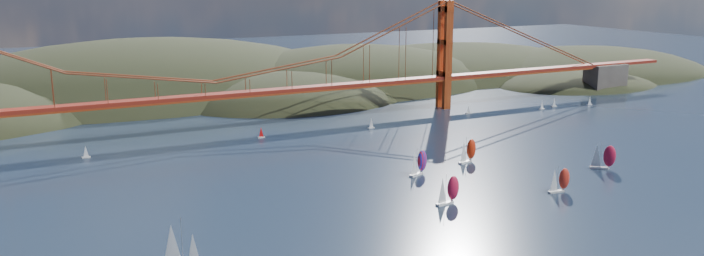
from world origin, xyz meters
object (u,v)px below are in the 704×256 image
sloop_navy (179,253)px  racer_2 (603,156)px  racer_0 (448,190)px  racer_3 (467,151)px  racer_rwb (418,162)px  racer_1 (559,180)px

sloop_navy → racer_2: bearing=22.5°
racer_2 → racer_0: bearing=-137.7°
racer_3 → racer_rwb: 25.29m
racer_1 → racer_rwb: bearing=133.2°
sloop_navy → racer_3: 128.56m
racer_0 → racer_rwb: 31.09m
racer_0 → racer_1: (38.38, -6.27, -0.42)m
racer_0 → racer_1: size_ratio=1.10×
racer_3 → racer_rwb: size_ratio=1.01×
racer_1 → racer_3: 42.19m
sloop_navy → racer_0: (84.56, 16.73, -2.08)m
sloop_navy → racer_2: (155.74, 23.88, -1.94)m
racer_3 → sloop_navy: bearing=-171.5°
racer_0 → racer_3: size_ratio=0.99×
racer_2 → racer_rwb: (-62.97, 22.85, -0.12)m
racer_2 → racer_1: bearing=-121.2°
racer_0 → sloop_navy: bearing=-176.7°
sloop_navy → racer_1: bearing=18.6°
racer_1 → racer_3: racer_3 is taller
racer_0 → racer_3: racer_3 is taller
sloop_navy → racer_1: size_ratio=1.72×
sloop_navy → racer_2: size_ratio=1.51×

